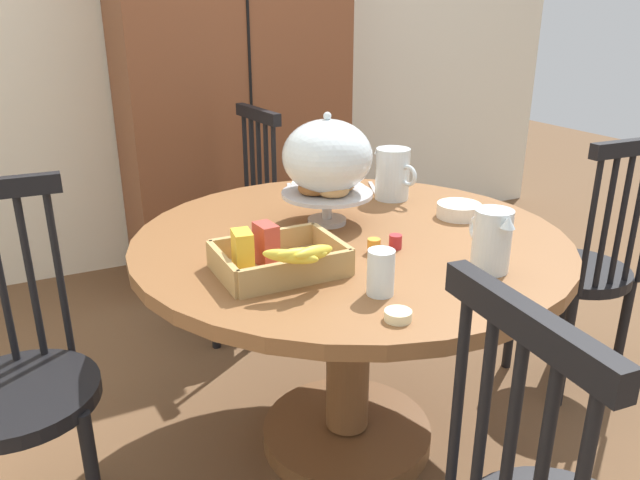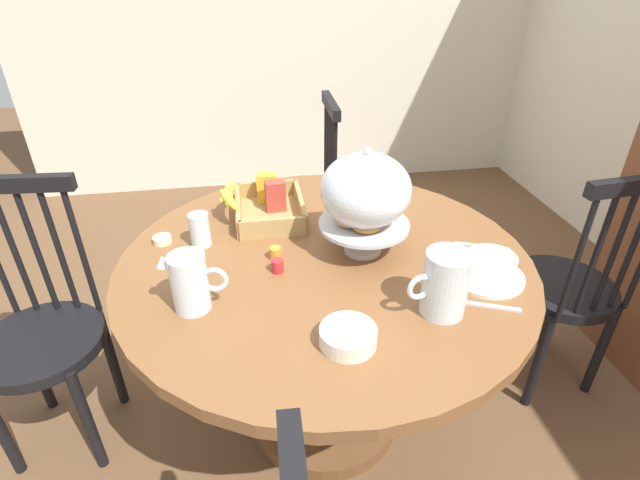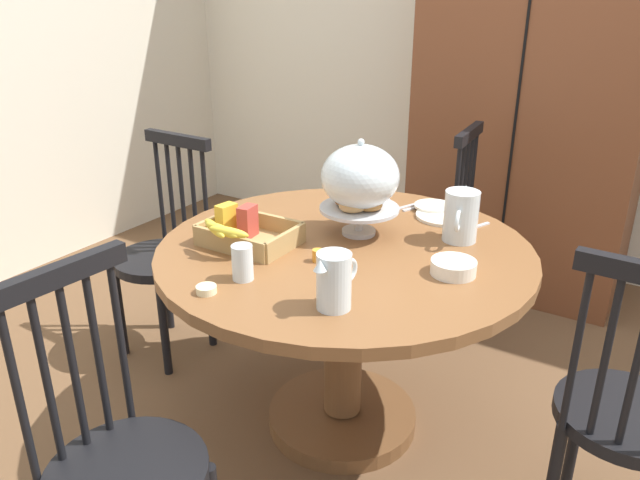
{
  "view_description": "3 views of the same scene",
  "coord_description": "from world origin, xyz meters",
  "px_view_note": "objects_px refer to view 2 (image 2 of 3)",
  "views": [
    {
      "loc": [
        -0.99,
        -1.57,
        1.37
      ],
      "look_at": [
        -0.25,
        -0.08,
        0.74
      ],
      "focal_mm": 34.64,
      "sensor_mm": 36.0,
      "label": 1
    },
    {
      "loc": [
        1.08,
        -0.29,
        1.55
      ],
      "look_at": [
        -0.25,
        -0.08,
        0.74
      ],
      "focal_mm": 26.76,
      "sensor_mm": 36.0,
      "label": 2
    },
    {
      "loc": [
        0.81,
        -1.76,
        1.57
      ],
      "look_at": [
        -0.25,
        -0.08,
        0.74
      ],
      "focal_mm": 34.77,
      "sensor_mm": 36.0,
      "label": 3
    }
  ],
  "objects_px": {
    "orange_juice_pitcher": "(191,285)",
    "butter_dish": "(162,240)",
    "drinking_glass": "(200,230)",
    "windsor_chair_facing_door": "(566,290)",
    "pastry_stand_with_dome": "(365,194)",
    "cereal_basket": "(265,205)",
    "china_plate_small": "(492,257)",
    "milk_pitcher": "(445,286)",
    "windsor_chair_near_window": "(44,338)",
    "windsor_chair_far_side": "(304,204)",
    "cereal_bowl": "(348,336)",
    "dining_table": "(325,306)",
    "china_plate_large": "(485,275)"
  },
  "relations": [
    {
      "from": "windsor_chair_facing_door",
      "to": "china_plate_large",
      "type": "xyz_separation_m",
      "value": [
        0.24,
        -0.5,
        0.29
      ]
    },
    {
      "from": "windsor_chair_facing_door",
      "to": "drinking_glass",
      "type": "bearing_deg",
      "value": -93.45
    },
    {
      "from": "cereal_bowl",
      "to": "china_plate_small",
      "type": "bearing_deg",
      "value": 118.54
    },
    {
      "from": "china_plate_small",
      "to": "butter_dish",
      "type": "bearing_deg",
      "value": -105.55
    },
    {
      "from": "windsor_chair_far_side",
      "to": "cereal_bowl",
      "type": "xyz_separation_m",
      "value": [
        1.33,
        -0.06,
        0.31
      ]
    },
    {
      "from": "windsor_chair_far_side",
      "to": "cereal_bowl",
      "type": "bearing_deg",
      "value": -2.68
    },
    {
      "from": "drinking_glass",
      "to": "butter_dish",
      "type": "bearing_deg",
      "value": -104.72
    },
    {
      "from": "windsor_chair_near_window",
      "to": "china_plate_small",
      "type": "bearing_deg",
      "value": 81.67
    },
    {
      "from": "windsor_chair_facing_door",
      "to": "china_plate_small",
      "type": "relative_size",
      "value": 6.5
    },
    {
      "from": "cereal_basket",
      "to": "windsor_chair_near_window",
      "type": "bearing_deg",
      "value": -74.9
    },
    {
      "from": "windsor_chair_far_side",
      "to": "cereal_basket",
      "type": "height_order",
      "value": "windsor_chair_far_side"
    },
    {
      "from": "windsor_chair_facing_door",
      "to": "milk_pitcher",
      "type": "bearing_deg",
      "value": -61.96
    },
    {
      "from": "drinking_glass",
      "to": "windsor_chair_facing_door",
      "type": "bearing_deg",
      "value": 86.55
    },
    {
      "from": "dining_table",
      "to": "pastry_stand_with_dome",
      "type": "distance_m",
      "value": 0.41
    },
    {
      "from": "pastry_stand_with_dome",
      "to": "orange_juice_pitcher",
      "type": "xyz_separation_m",
      "value": [
        0.2,
        -0.51,
        -0.12
      ]
    },
    {
      "from": "windsor_chair_facing_door",
      "to": "windsor_chair_far_side",
      "type": "relative_size",
      "value": 1.0
    },
    {
      "from": "milk_pitcher",
      "to": "china_plate_small",
      "type": "bearing_deg",
      "value": 129.06
    },
    {
      "from": "china_plate_large",
      "to": "dining_table",
      "type": "bearing_deg",
      "value": -112.64
    },
    {
      "from": "dining_table",
      "to": "windsor_chair_near_window",
      "type": "height_order",
      "value": "windsor_chair_near_window"
    },
    {
      "from": "china_plate_small",
      "to": "milk_pitcher",
      "type": "bearing_deg",
      "value": -50.94
    },
    {
      "from": "windsor_chair_far_side",
      "to": "drinking_glass",
      "type": "relative_size",
      "value": 8.86
    },
    {
      "from": "orange_juice_pitcher",
      "to": "butter_dish",
      "type": "xyz_separation_m",
      "value": [
        -0.36,
        -0.12,
        -0.06
      ]
    },
    {
      "from": "dining_table",
      "to": "drinking_glass",
      "type": "xyz_separation_m",
      "value": [
        -0.13,
        -0.38,
        0.25
      ]
    },
    {
      "from": "milk_pitcher",
      "to": "dining_table",
      "type": "bearing_deg",
      "value": -140.3
    },
    {
      "from": "pastry_stand_with_dome",
      "to": "china_plate_small",
      "type": "distance_m",
      "value": 0.43
    },
    {
      "from": "pastry_stand_with_dome",
      "to": "milk_pitcher",
      "type": "relative_size",
      "value": 1.72
    },
    {
      "from": "milk_pitcher",
      "to": "pastry_stand_with_dome",
      "type": "bearing_deg",
      "value": -157.58
    },
    {
      "from": "milk_pitcher",
      "to": "china_plate_small",
      "type": "height_order",
      "value": "milk_pitcher"
    },
    {
      "from": "dining_table",
      "to": "orange_juice_pitcher",
      "type": "bearing_deg",
      "value": -64.01
    },
    {
      "from": "cereal_basket",
      "to": "butter_dish",
      "type": "relative_size",
      "value": 5.27
    },
    {
      "from": "windsor_chair_far_side",
      "to": "china_plate_small",
      "type": "distance_m",
      "value": 1.18
    },
    {
      "from": "cereal_basket",
      "to": "cereal_bowl",
      "type": "relative_size",
      "value": 2.26
    },
    {
      "from": "orange_juice_pitcher",
      "to": "china_plate_small",
      "type": "xyz_separation_m",
      "value": [
        -0.08,
        0.88,
        -0.06
      ]
    },
    {
      "from": "windsor_chair_far_side",
      "to": "cereal_bowl",
      "type": "distance_m",
      "value": 1.36
    },
    {
      "from": "dining_table",
      "to": "windsor_chair_near_window",
      "type": "distance_m",
      "value": 0.94
    },
    {
      "from": "windsor_chair_near_window",
      "to": "orange_juice_pitcher",
      "type": "relative_size",
      "value": 5.43
    },
    {
      "from": "drinking_glass",
      "to": "china_plate_large",
      "type": "bearing_deg",
      "value": 68.92
    },
    {
      "from": "pastry_stand_with_dome",
      "to": "orange_juice_pitcher",
      "type": "bearing_deg",
      "value": -68.24
    },
    {
      "from": "cereal_basket",
      "to": "china_plate_large",
      "type": "distance_m",
      "value": 0.78
    },
    {
      "from": "milk_pitcher",
      "to": "butter_dish",
      "type": "relative_size",
      "value": 3.33
    },
    {
      "from": "cereal_basket",
      "to": "china_plate_small",
      "type": "xyz_separation_m",
      "value": [
        0.42,
        0.66,
        -0.03
      ]
    },
    {
      "from": "china_plate_small",
      "to": "china_plate_large",
      "type": "bearing_deg",
      "value": -38.15
    },
    {
      "from": "cereal_bowl",
      "to": "windsor_chair_far_side",
      "type": "bearing_deg",
      "value": 177.32
    },
    {
      "from": "windsor_chair_far_side",
      "to": "orange_juice_pitcher",
      "type": "height_order",
      "value": "windsor_chair_far_side"
    },
    {
      "from": "windsor_chair_near_window",
      "to": "drinking_glass",
      "type": "distance_m",
      "value": 0.65
    },
    {
      "from": "milk_pitcher",
      "to": "butter_dish",
      "type": "height_order",
      "value": "milk_pitcher"
    },
    {
      "from": "orange_juice_pitcher",
      "to": "butter_dish",
      "type": "distance_m",
      "value": 0.38
    },
    {
      "from": "windsor_chair_facing_door",
      "to": "orange_juice_pitcher",
      "type": "bearing_deg",
      "value": -79.62
    },
    {
      "from": "china_plate_small",
      "to": "orange_juice_pitcher",
      "type": "bearing_deg",
      "value": -85.13
    },
    {
      "from": "dining_table",
      "to": "windsor_chair_near_window",
      "type": "bearing_deg",
      "value": -95.89
    }
  ]
}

